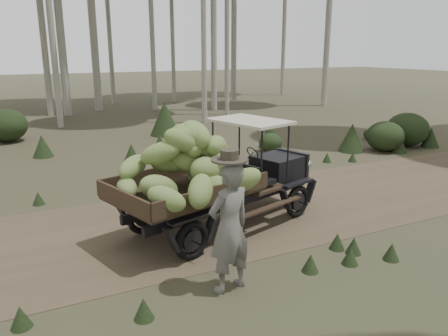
{
  "coord_description": "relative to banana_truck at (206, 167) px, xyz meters",
  "views": [
    {
      "loc": [
        -3.97,
        -7.61,
        3.37
      ],
      "look_at": [
        -0.4,
        -0.39,
        1.17
      ],
      "focal_mm": 35.0,
      "sensor_mm": 36.0,
      "label": 1
    }
  ],
  "objects": [
    {
      "name": "dirt_track",
      "position": [
        0.88,
        0.64,
        -1.3
      ],
      "size": [
        70.0,
        4.0,
        0.01
      ],
      "primitive_type": "cube",
      "color": "brown",
      "rests_on": "ground"
    },
    {
      "name": "banana_truck",
      "position": [
        0.0,
        0.0,
        0.0
      ],
      "size": [
        4.62,
        2.87,
        2.27
      ],
      "rotation": [
        0.0,
        0.0,
        0.29
      ],
      "color": "black",
      "rests_on": "ground"
    },
    {
      "name": "undergrowth",
      "position": [
        0.68,
        1.56,
        -0.78
      ],
      "size": [
        19.23,
        23.43,
        1.36
      ],
      "color": "#233319",
      "rests_on": "ground"
    },
    {
      "name": "ground",
      "position": [
        0.88,
        0.64,
        -1.3
      ],
      "size": [
        120.0,
        120.0,
        0.0
      ],
      "primitive_type": "plane",
      "color": "#473D2B",
      "rests_on": "ground"
    },
    {
      "name": "farmer",
      "position": [
        -0.52,
        -1.93,
        -0.32
      ],
      "size": [
        0.78,
        0.61,
        2.07
      ],
      "rotation": [
        0.0,
        0.0,
        3.36
      ],
      "color": "#63615B",
      "rests_on": "ground"
    }
  ]
}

